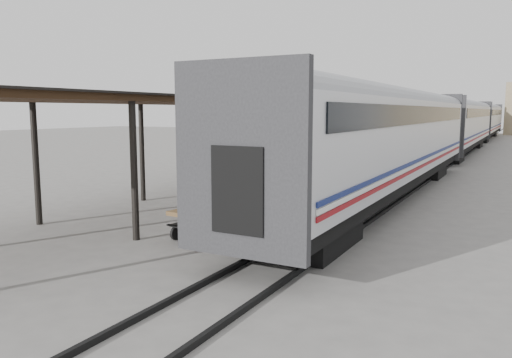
{
  "coord_description": "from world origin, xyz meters",
  "views": [
    {
      "loc": [
        8.26,
        -12.54,
        3.63
      ],
      "look_at": [
        1.48,
        -0.06,
        1.7
      ],
      "focal_mm": 35.0,
      "sensor_mm": 36.0,
      "label": 1
    }
  ],
  "objects_px": {
    "baggage_cart": "(211,214)",
    "porter": "(205,179)",
    "pedestrian": "(326,153)",
    "luggage_tug": "(332,155)"
  },
  "relations": [
    {
      "from": "baggage_cart",
      "to": "porter",
      "type": "height_order",
      "value": "porter"
    },
    {
      "from": "pedestrian",
      "to": "baggage_cart",
      "type": "bearing_deg",
      "value": 116.84
    },
    {
      "from": "luggage_tug",
      "to": "pedestrian",
      "type": "relative_size",
      "value": 1.04
    },
    {
      "from": "porter",
      "to": "baggage_cart",
      "type": "bearing_deg",
      "value": 34.4
    },
    {
      "from": "baggage_cart",
      "to": "pedestrian",
      "type": "distance_m",
      "value": 19.43
    },
    {
      "from": "luggage_tug",
      "to": "porter",
      "type": "distance_m",
      "value": 21.63
    },
    {
      "from": "baggage_cart",
      "to": "pedestrian",
      "type": "height_order",
      "value": "pedestrian"
    },
    {
      "from": "baggage_cart",
      "to": "pedestrian",
      "type": "bearing_deg",
      "value": 106.98
    },
    {
      "from": "baggage_cart",
      "to": "luggage_tug",
      "type": "xyz_separation_m",
      "value": [
        -3.68,
        20.59,
        0.02
      ]
    },
    {
      "from": "baggage_cart",
      "to": "luggage_tug",
      "type": "distance_m",
      "value": 20.92
    }
  ]
}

